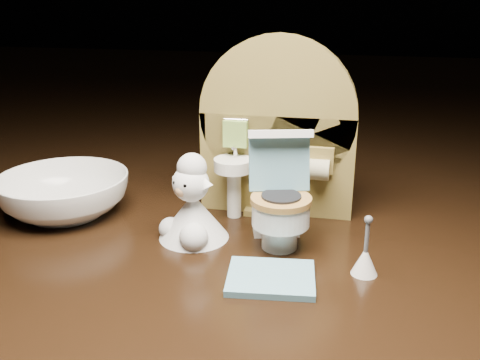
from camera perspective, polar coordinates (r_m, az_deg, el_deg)
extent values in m
cube|color=black|center=(0.44, 2.35, -12.66)|extent=(2.50, 2.50, 0.10)
cube|color=olive|center=(0.45, 3.91, 1.69)|extent=(0.13, 0.02, 0.09)
cylinder|color=olive|center=(0.44, 4.04, 6.97)|extent=(0.13, 0.02, 0.13)
cube|color=olive|center=(0.47, 3.80, -3.02)|extent=(0.05, 0.04, 0.01)
cylinder|color=white|center=(0.45, -0.63, -1.27)|extent=(0.01, 0.01, 0.04)
cylinder|color=white|center=(0.44, -0.73, 1.63)|extent=(0.03, 0.03, 0.01)
cylinder|color=silver|center=(0.45, -0.48, 3.21)|extent=(0.00, 0.00, 0.01)
cube|color=#7EA544|center=(0.44, -0.49, 4.95)|extent=(0.02, 0.01, 0.02)
cube|color=olive|center=(0.44, 8.40, 2.08)|extent=(0.02, 0.01, 0.02)
cylinder|color=#C4BA8F|center=(0.44, 8.31, 1.10)|extent=(0.02, 0.02, 0.02)
cylinder|color=white|center=(0.40, 4.24, -5.85)|extent=(0.03, 0.03, 0.02)
cylinder|color=white|center=(0.39, 4.37, -3.57)|extent=(0.04, 0.04, 0.02)
cylinder|color=#A17033|center=(0.39, 4.41, -2.13)|extent=(0.04, 0.04, 0.00)
cube|color=white|center=(0.42, 3.93, -2.39)|extent=(0.04, 0.03, 0.05)
cube|color=#5F96AA|center=(0.40, 4.19, 2.07)|extent=(0.05, 0.03, 0.05)
cube|color=white|center=(0.39, 4.34, 4.94)|extent=(0.05, 0.02, 0.01)
cylinder|color=#87B620|center=(0.41, 5.45, 2.00)|extent=(0.01, 0.01, 0.01)
cube|color=#5F96AA|center=(0.36, 3.32, -10.38)|extent=(0.06, 0.05, 0.00)
cone|color=white|center=(0.38, 13.18, -8.38)|extent=(0.02, 0.02, 0.02)
cylinder|color=#59595B|center=(0.37, 13.40, -5.89)|extent=(0.00, 0.00, 0.02)
sphere|color=#59595B|center=(0.36, 13.55, -4.14)|extent=(0.01, 0.01, 0.01)
cone|color=silver|center=(0.42, -4.99, -3.83)|extent=(0.05, 0.05, 0.04)
sphere|color=silver|center=(0.40, -4.96, -6.12)|extent=(0.02, 0.02, 0.02)
sphere|color=silver|center=(0.42, -7.42, -5.17)|extent=(0.02, 0.02, 0.02)
sphere|color=white|center=(0.40, -5.28, -0.36)|extent=(0.03, 0.03, 0.03)
sphere|color=tan|center=(0.40, -6.22, -1.13)|extent=(0.01, 0.01, 0.01)
sphere|color=silver|center=(0.40, -5.16, 1.30)|extent=(0.02, 0.02, 0.02)
cone|color=white|center=(0.41, -6.45, 0.55)|extent=(0.01, 0.01, 0.01)
cone|color=white|center=(0.40, -3.74, -0.17)|extent=(0.01, 0.01, 0.01)
sphere|color=black|center=(0.40, -6.91, -0.30)|extent=(0.00, 0.00, 0.00)
sphere|color=black|center=(0.39, -5.85, -0.60)|extent=(0.00, 0.00, 0.00)
imported|color=white|center=(0.48, -18.23, -1.50)|extent=(0.13, 0.13, 0.03)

